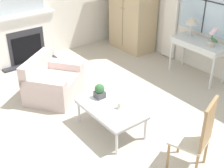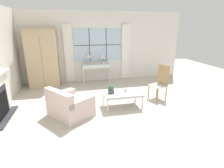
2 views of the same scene
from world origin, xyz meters
name	(u,v)px [view 2 (image 2 of 2)]	position (x,y,z in m)	size (l,w,h in m)	color
ground_plane	(115,110)	(0.00, 0.00, 0.00)	(14.00, 14.00, 0.00)	#BCB2A3
wall_back_windowed	(98,47)	(0.00, 3.02, 1.38)	(7.20, 0.14, 2.80)	silver
armoire	(43,58)	(-2.12, 2.65, 1.08)	(1.16, 0.66, 2.15)	tan
console_table	(96,66)	(-0.15, 2.69, 0.67)	(1.14, 0.49, 0.76)	silver
table_lamp	(88,56)	(-0.44, 2.75, 1.10)	(0.29, 0.29, 0.42)	silver
potted_orchid	(103,60)	(0.13, 2.68, 0.92)	(0.22, 0.17, 0.39)	#BCB7AD
armchair_upholstered	(70,106)	(-1.21, -0.04, 0.26)	(1.24, 1.27, 0.75)	beige
side_chair_wooden	(161,81)	(1.60, 0.55, 0.58)	(0.56, 0.56, 1.07)	beige
coffee_table	(123,94)	(0.25, 0.18, 0.38)	(1.08, 0.64, 0.43)	silver
potted_plant_small	(111,89)	(-0.07, 0.21, 0.54)	(0.16, 0.16, 0.24)	#4C4C51
pillar_candle	(125,90)	(0.36, 0.26, 0.47)	(0.09, 0.09, 0.11)	silver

